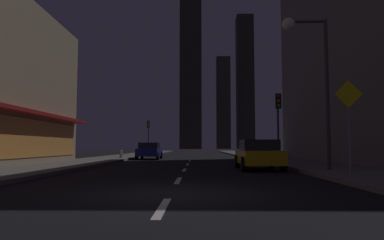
# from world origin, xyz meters

# --- Properties ---
(ground_plane) EXTENTS (78.00, 136.00, 0.10)m
(ground_plane) POSITION_xyz_m (0.00, 32.00, -0.05)
(ground_plane) COLOR black
(sidewalk_right) EXTENTS (4.00, 76.00, 0.15)m
(sidewalk_right) POSITION_xyz_m (7.00, 32.00, 0.07)
(sidewalk_right) COLOR #605E59
(sidewalk_right) RESTS_ON ground
(sidewalk_left) EXTENTS (4.00, 76.00, 0.15)m
(sidewalk_left) POSITION_xyz_m (-7.00, 32.00, 0.07)
(sidewalk_left) COLOR #605E59
(sidewalk_left) RESTS_ON ground
(lane_marking_center) EXTENTS (0.16, 23.00, 0.01)m
(lane_marking_center) POSITION_xyz_m (0.00, 8.40, 0.01)
(lane_marking_center) COLOR silver
(lane_marking_center) RESTS_ON ground
(skyscraper_distant_tall) EXTENTS (8.69, 5.73, 71.37)m
(skyscraper_distant_tall) POSITION_xyz_m (-2.27, 130.72, 35.69)
(skyscraper_distant_tall) COLOR #302E24
(skyscraper_distant_tall) RESTS_ON ground
(skyscraper_distant_mid) EXTENTS (5.75, 5.99, 38.91)m
(skyscraper_distant_mid) POSITION_xyz_m (11.38, 139.56, 19.45)
(skyscraper_distant_mid) COLOR #39362B
(skyscraper_distant_mid) RESTS_ON ground
(skyscraper_distant_short) EXTENTS (7.32, 7.31, 58.90)m
(skyscraper_distant_short) POSITION_xyz_m (21.36, 144.77, 29.45)
(skyscraper_distant_short) COLOR #2F2D23
(skyscraper_distant_short) RESTS_ON ground
(car_parked_near) EXTENTS (1.98, 4.24, 1.45)m
(car_parked_near) POSITION_xyz_m (3.60, 8.64, 0.74)
(car_parked_near) COLOR gold
(car_parked_near) RESTS_ON ground
(car_parked_far) EXTENTS (1.98, 4.24, 1.45)m
(car_parked_far) POSITION_xyz_m (-3.60, 22.21, 0.74)
(car_parked_far) COLOR navy
(car_parked_far) RESTS_ON ground
(fire_hydrant_far_left) EXTENTS (0.42, 0.30, 0.65)m
(fire_hydrant_far_left) POSITION_xyz_m (-5.90, 21.33, 0.45)
(fire_hydrant_far_left) COLOR #B2B2B2
(fire_hydrant_far_left) RESTS_ON sidewalk_left
(traffic_light_near_right) EXTENTS (0.32, 0.48, 4.20)m
(traffic_light_near_right) POSITION_xyz_m (5.50, 12.56, 3.19)
(traffic_light_near_right) COLOR #2D2D2D
(traffic_light_near_right) RESTS_ON sidewalk_right
(traffic_light_far_left) EXTENTS (0.32, 0.48, 4.20)m
(traffic_light_far_left) POSITION_xyz_m (-5.50, 34.75, 3.19)
(traffic_light_far_left) COLOR #2D2D2D
(traffic_light_far_left) RESTS_ON sidewalk_left
(street_lamp_right) EXTENTS (1.96, 0.56, 6.58)m
(street_lamp_right) POSITION_xyz_m (5.38, 6.43, 5.07)
(street_lamp_right) COLOR #38383D
(street_lamp_right) RESTS_ON sidewalk_right
(pedestrian_crossing_sign) EXTENTS (0.91, 0.08, 3.15)m
(pedestrian_crossing_sign) POSITION_xyz_m (5.60, 2.93, 2.02)
(pedestrian_crossing_sign) COLOR slate
(pedestrian_crossing_sign) RESTS_ON sidewalk_right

